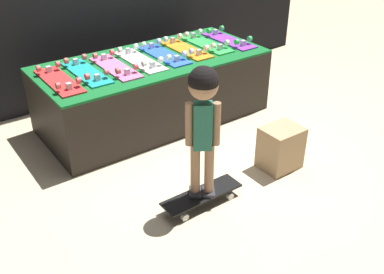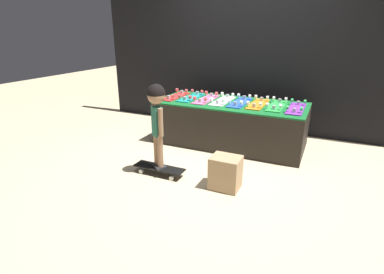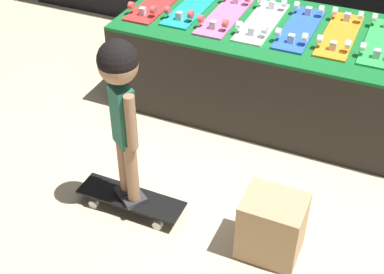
{
  "view_description": "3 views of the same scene",
  "coord_description": "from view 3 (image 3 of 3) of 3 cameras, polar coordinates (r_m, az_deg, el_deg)",
  "views": [
    {
      "loc": [
        -1.97,
        -2.8,
        2.05
      ],
      "look_at": [
        -0.24,
        -0.39,
        0.32
      ],
      "focal_mm": 42.0,
      "sensor_mm": 36.0,
      "label": 1
    },
    {
      "loc": [
        1.26,
        -3.45,
        1.6
      ],
      "look_at": [
        -0.2,
        -0.32,
        0.35
      ],
      "focal_mm": 28.0,
      "sensor_mm": 36.0,
      "label": 2
    },
    {
      "loc": [
        0.76,
        -2.59,
        2.17
      ],
      "look_at": [
        -0.21,
        -0.4,
        0.32
      ],
      "focal_mm": 50.0,
      "sensor_mm": 36.0,
      "label": 3
    }
  ],
  "objects": [
    {
      "name": "skateboard_on_floor",
      "position": [
        3.02,
        -6.52,
        -6.61
      ],
      "size": [
        0.61,
        0.18,
        0.09
      ],
      "color": "black",
      "rests_on": "ground_plane"
    },
    {
      "name": "storage_box",
      "position": [
        2.74,
        8.51,
        -9.43
      ],
      "size": [
        0.31,
        0.25,
        0.35
      ],
      "color": "tan",
      "rests_on": "ground_plane"
    },
    {
      "name": "skateboard_pink_on_rack",
      "position": [
        3.67,
        3.54,
        12.89
      ],
      "size": [
        0.2,
        0.65,
        0.09
      ],
      "color": "pink",
      "rests_on": "display_rack"
    },
    {
      "name": "skateboard_teal_on_rack",
      "position": [
        3.78,
        0.05,
        13.76
      ],
      "size": [
        0.2,
        0.65,
        0.09
      ],
      "color": "teal",
      "rests_on": "display_rack"
    },
    {
      "name": "child",
      "position": [
        2.59,
        -7.59,
        4.46
      ],
      "size": [
        0.22,
        0.2,
        0.96
      ],
      "rotation": [
        0.0,
        0.0,
        -0.6
      ],
      "color": "#2D2D33",
      "rests_on": "skateboard_on_floor"
    },
    {
      "name": "skateboard_blue_on_rack",
      "position": [
        3.56,
        11.44,
        11.39
      ],
      "size": [
        0.2,
        0.65,
        0.09
      ],
      "color": "blue",
      "rests_on": "display_rack"
    },
    {
      "name": "skateboard_green_on_rack",
      "position": [
        3.52,
        19.57,
        9.62
      ],
      "size": [
        0.2,
        0.65,
        0.09
      ],
      "color": "green",
      "rests_on": "display_rack"
    },
    {
      "name": "skateboard_red_on_rack",
      "position": [
        3.86,
        -3.73,
        14.15
      ],
      "size": [
        0.2,
        0.65,
        0.09
      ],
      "color": "red",
      "rests_on": "display_rack"
    },
    {
      "name": "skateboard_white_on_rack",
      "position": [
        3.61,
        7.47,
        12.21
      ],
      "size": [
        0.2,
        0.65,
        0.09
      ],
      "color": "white",
      "rests_on": "display_rack"
    },
    {
      "name": "ground_plane",
      "position": [
        3.46,
        5.78,
        -1.35
      ],
      "size": [
        16.0,
        16.0,
        0.0
      ],
      "primitive_type": "plane",
      "color": "beige"
    },
    {
      "name": "skateboard_orange_on_rack",
      "position": [
        3.54,
        15.5,
        10.56
      ],
      "size": [
        0.2,
        0.65,
        0.09
      ],
      "color": "orange",
      "rests_on": "display_rack"
    },
    {
      "name": "display_rack",
      "position": [
        3.73,
        8.92,
        7.29
      ],
      "size": [
        2.09,
        0.94,
        0.62
      ],
      "color": "black",
      "rests_on": "ground_plane"
    }
  ]
}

